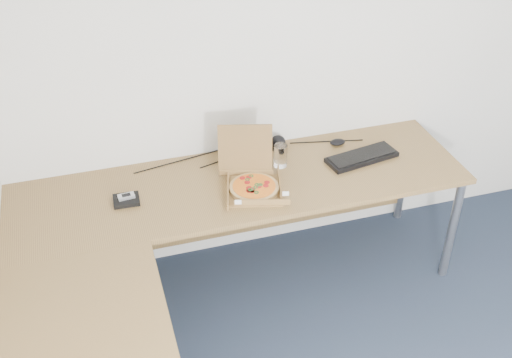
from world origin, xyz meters
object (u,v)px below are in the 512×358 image
object	(u,v)px
drinking_glass	(280,156)
keyboard	(362,157)
pizza_box	(253,183)
desk	(200,247)
wallet	(126,200)

from	to	relation	value
drinking_glass	keyboard	distance (m)	0.48
pizza_box	drinking_glass	xyz separation A→B (m)	(0.21, 0.17, 0.03)
drinking_glass	pizza_box	bearing A→B (deg)	-140.67
desk	drinking_glass	size ratio (longest dim) A/B	18.81
drinking_glass	wallet	bearing A→B (deg)	-173.88
wallet	pizza_box	bearing A→B (deg)	-3.89
desk	keyboard	size ratio (longest dim) A/B	5.94
keyboard	wallet	bearing A→B (deg)	170.79
pizza_box	keyboard	world-z (taller)	pizza_box
pizza_box	wallet	bearing A→B (deg)	-171.58
desk	pizza_box	size ratio (longest dim) A/B	7.29
drinking_glass	wallet	world-z (taller)	drinking_glass
desk	drinking_glass	world-z (taller)	drinking_glass
keyboard	desk	bearing A→B (deg)	-167.10
wallet	drinking_glass	bearing A→B (deg)	9.04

